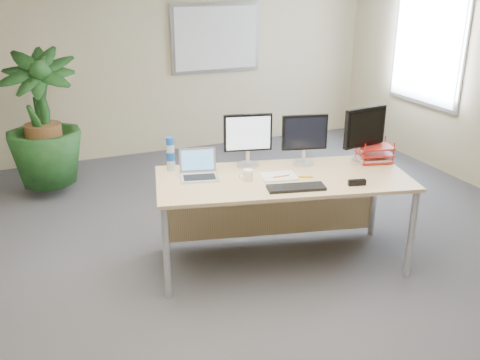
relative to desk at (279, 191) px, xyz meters
name	(u,v)px	position (x,y,z in m)	size (l,w,h in m)	color
floor	(249,304)	(-0.54, -0.60, -0.64)	(8.00, 8.00, 0.00)	#414045
back_wall	(131,57)	(-0.54, 3.40, 0.71)	(7.00, 0.04, 2.70)	#C9C18E
whiteboard	(216,38)	(0.66, 3.36, 0.91)	(1.30, 0.04, 0.95)	#A4A4A9
window	(428,44)	(2.92, 1.70, 0.91)	(0.04, 1.30, 1.55)	#A4A4A9
desk	(279,191)	(0.00, 0.00, 0.00)	(2.25, 1.34, 0.81)	tan
floor_plant	(43,132)	(-1.79, 2.30, 0.11)	(0.84, 0.84, 1.50)	#153A15
monitor_left	(248,137)	(-0.19, 0.25, 0.44)	(0.42, 0.19, 0.47)	silver
monitor_right	(305,136)	(0.29, 0.11, 0.43)	(0.40, 0.18, 0.45)	silver
monitor_dark	(365,131)	(0.80, -0.05, 0.46)	(0.45, 0.20, 0.50)	silver
laptop	(199,170)	(-0.67, 0.17, 0.23)	(0.36, 0.33, 0.22)	silver
keyboard	(296,188)	(-0.05, -0.39, 0.19)	(0.46, 0.15, 0.03)	black
coffee_mug	(248,175)	(-0.33, -0.07, 0.22)	(0.12, 0.08, 0.09)	white
spiral_notebook	(279,176)	(-0.06, -0.10, 0.18)	(0.29, 0.22, 0.01)	white
orange_pen	(281,176)	(-0.06, -0.14, 0.19)	(0.01, 0.01, 0.14)	orange
yellow_highlighter	(306,176)	(0.14, -0.20, 0.18)	(0.02, 0.02, 0.12)	yellow
water_bottle	(171,155)	(-0.85, 0.41, 0.31)	(0.08, 0.08, 0.29)	silver
letter_tray	(374,155)	(0.91, -0.07, 0.24)	(0.34, 0.29, 0.14)	red
stapler	(357,183)	(0.43, -0.51, 0.20)	(0.14, 0.04, 0.05)	black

